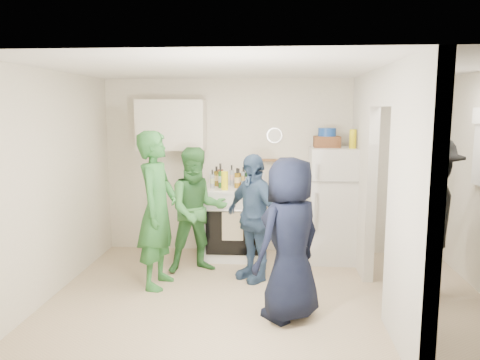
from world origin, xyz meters
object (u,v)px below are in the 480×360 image
(blue_bowl, at_px, (327,132))
(person_green_center, at_px, (197,210))
(stove, at_px, (235,222))
(yellow_cup_stack_top, at_px, (353,139))
(wicker_basket, at_px, (327,142))
(person_denim, at_px, (253,217))
(person_green_left, at_px, (157,210))
(person_navy, at_px, (290,239))
(person_nook, at_px, (427,218))
(fridge, at_px, (333,205))

(blue_bowl, distance_m, person_green_center, 2.03)
(stove, xyz_separation_m, yellow_cup_stack_top, (1.56, -0.13, 1.18))
(stove, bearing_deg, yellow_cup_stack_top, -4.75)
(wicker_basket, xyz_separation_m, person_denim, (-0.95, -0.86, -0.86))
(wicker_basket, bearing_deg, person_denim, -137.74)
(yellow_cup_stack_top, height_order, person_green_left, person_green_left)
(person_denim, height_order, person_navy, person_navy)
(person_green_center, height_order, person_denim, person_green_center)
(person_navy, bearing_deg, wicker_basket, -149.56)
(yellow_cup_stack_top, bearing_deg, person_navy, -115.86)
(wicker_basket, relative_size, person_green_left, 0.19)
(blue_bowl, relative_size, yellow_cup_stack_top, 0.96)
(stove, xyz_separation_m, person_denim, (0.29, -0.84, 0.27))
(stove, relative_size, wicker_basket, 2.85)
(wicker_basket, xyz_separation_m, person_green_left, (-2.05, -1.17, -0.72))
(person_green_center, distance_m, person_denim, 0.76)
(wicker_basket, distance_m, person_nook, 1.77)
(stove, bearing_deg, person_navy, -69.62)
(stove, distance_m, fridge, 1.37)
(person_green_center, xyz_separation_m, person_navy, (1.13, -1.28, 0.01))
(person_green_center, bearing_deg, yellow_cup_stack_top, -7.15)
(person_green_center, height_order, person_navy, person_navy)
(wicker_basket, bearing_deg, yellow_cup_stack_top, -25.11)
(fridge, bearing_deg, person_nook, -55.28)
(stove, relative_size, yellow_cup_stack_top, 4.00)
(stove, distance_m, person_navy, 2.05)
(fridge, xyz_separation_m, blue_bowl, (-0.10, 0.05, 0.98))
(wicker_basket, bearing_deg, fridge, -26.57)
(person_nook, bearing_deg, person_denim, -77.78)
(yellow_cup_stack_top, bearing_deg, blue_bowl, 154.89)
(person_denim, bearing_deg, yellow_cup_stack_top, 75.53)
(person_green_left, bearing_deg, wicker_basket, -53.92)
(person_green_center, xyz_separation_m, person_nook, (2.64, -0.66, 0.11))
(wicker_basket, xyz_separation_m, blue_bowl, (0.00, 0.00, 0.13))
(person_denim, bearing_deg, wicker_basket, 88.45)
(stove, xyz_separation_m, person_green_left, (-0.81, -1.15, 0.42))
(blue_bowl, relative_size, person_denim, 0.15)
(yellow_cup_stack_top, bearing_deg, fridge, 155.56)
(blue_bowl, bearing_deg, person_navy, -105.66)
(person_denim, bearing_deg, fridge, 83.96)
(stove, bearing_deg, person_denim, -70.90)
(person_navy, bearing_deg, person_green_center, -92.42)
(stove, distance_m, person_green_center, 0.81)
(fridge, distance_m, person_green_left, 2.43)
(yellow_cup_stack_top, bearing_deg, stove, 175.25)
(person_navy, relative_size, person_nook, 0.90)
(fridge, height_order, person_green_center, person_green_center)
(person_nook, bearing_deg, blue_bowl, -118.48)
(yellow_cup_stack_top, relative_size, person_navy, 0.15)
(person_green_left, distance_m, person_nook, 3.02)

